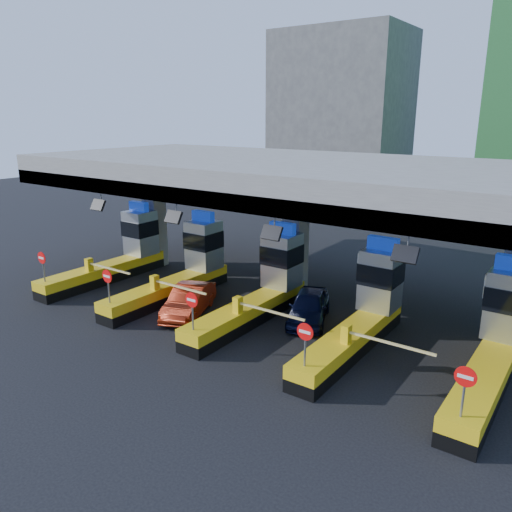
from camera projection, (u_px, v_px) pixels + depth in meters
The scene contains 10 objects.
ground at pixel (261, 316), 23.32m from camera, with size 120.00×120.00×0.00m, color black.
toll_canopy at pixel (295, 178), 23.88m from camera, with size 28.00×12.09×7.00m.
toll_lane_far_left at pixel (121, 253), 28.73m from camera, with size 4.43×8.00×4.16m.
toll_lane_left at pixel (185, 268), 25.94m from camera, with size 4.43×8.00×4.16m.
toll_lane_center at pixel (264, 286), 23.15m from camera, with size 4.43×8.00×4.16m.
toll_lane_right at pixel (365, 310), 20.36m from camera, with size 4.43×8.00×4.16m.
toll_lane_far_right at pixel (498, 341), 17.58m from camera, with size 4.43×8.00×4.16m.
bg_building_concrete at pixel (341, 115), 56.86m from camera, with size 14.00×10.00×18.00m, color #4C4C49.
van at pixel (309, 307), 22.59m from camera, with size 1.64×4.08×1.39m, color black.
red_car at pixel (189, 301), 23.35m from camera, with size 1.44×4.13×1.36m, color maroon.
Camera 1 is at (12.37, -17.77, 9.10)m, focal length 35.00 mm.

